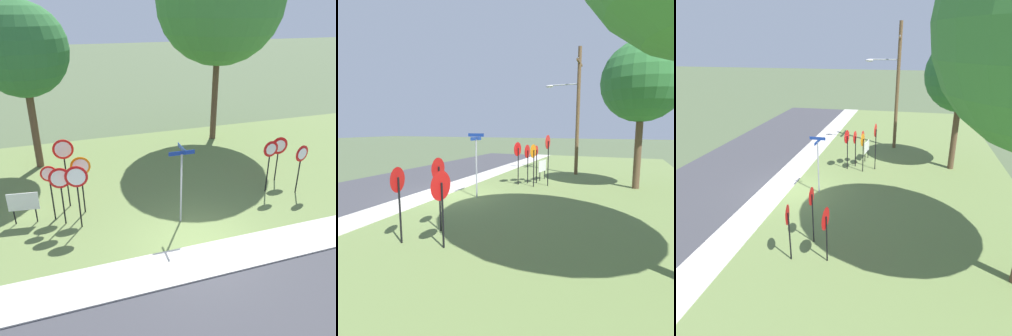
# 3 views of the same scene
# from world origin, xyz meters

# --- Properties ---
(ground_plane) EXTENTS (160.00, 160.00, 0.00)m
(ground_plane) POSITION_xyz_m (0.00, 0.00, 0.00)
(ground_plane) COLOR #4C5B3D
(road_asphalt) EXTENTS (44.00, 6.40, 0.01)m
(road_asphalt) POSITION_xyz_m (0.00, -4.80, 0.01)
(road_asphalt) COLOR #3D3D42
(road_asphalt) RESTS_ON ground_plane
(sidewalk_strip) EXTENTS (44.00, 1.60, 0.06)m
(sidewalk_strip) POSITION_xyz_m (0.00, -0.80, 0.03)
(sidewalk_strip) COLOR #BCB7AD
(sidewalk_strip) RESTS_ON ground_plane
(grass_median) EXTENTS (44.00, 12.00, 0.04)m
(grass_median) POSITION_xyz_m (0.00, 6.00, 0.02)
(grass_median) COLOR olive
(grass_median) RESTS_ON ground_plane
(stop_sign_near_left) EXTENTS (0.79, 0.16, 2.46)m
(stop_sign_near_left) POSITION_xyz_m (-3.65, 2.35, 1.84)
(stop_sign_near_left) COLOR black
(stop_sign_near_left) RESTS_ON grass_median
(stop_sign_near_right) EXTENTS (0.78, 0.11, 2.29)m
(stop_sign_near_right) POSITION_xyz_m (-4.19, 2.75, 1.71)
(stop_sign_near_right) COLOR black
(stop_sign_near_right) RESTS_ON grass_median
(stop_sign_far_left) EXTENTS (0.60, 0.11, 2.24)m
(stop_sign_far_left) POSITION_xyz_m (-4.55, 3.19, 1.63)
(stop_sign_far_left) COLOR black
(stop_sign_far_left) RESTS_ON grass_median
(stop_sign_far_center) EXTENTS (0.74, 0.13, 2.37)m
(stop_sign_far_center) POSITION_xyz_m (-3.41, 3.35, 1.76)
(stop_sign_far_center) COLOR black
(stop_sign_far_center) RESTS_ON grass_median
(stop_sign_far_right) EXTENTS (0.79, 0.11, 2.88)m
(stop_sign_far_right) POSITION_xyz_m (-3.94, 4.03, 2.16)
(stop_sign_far_right) COLOR black
(stop_sign_far_right) RESTS_ON grass_median
(yield_sign_near_left) EXTENTS (0.71, 0.16, 2.19)m
(yield_sign_near_left) POSITION_xyz_m (5.50, 2.10, 1.66)
(yield_sign_near_left) COLOR black
(yield_sign_near_left) RESTS_ON grass_median
(yield_sign_near_right) EXTENTS (0.70, 0.10, 2.36)m
(yield_sign_near_right) POSITION_xyz_m (4.30, 2.59, 1.79)
(yield_sign_near_right) COLOR black
(yield_sign_near_right) RESTS_ON grass_median
(yield_sign_far_left) EXTENTS (0.81, 0.12, 2.14)m
(yield_sign_far_left) POSITION_xyz_m (5.32, 3.40, 1.62)
(yield_sign_far_left) COLOR black
(yield_sign_far_left) RESTS_ON grass_median
(street_name_post) EXTENTS (0.96, 0.82, 3.02)m
(street_name_post) POSITION_xyz_m (-0.06, 1.58, 1.83)
(street_name_post) COLOR #9EA0A8
(street_name_post) RESTS_ON grass_median
(utility_pole) EXTENTS (2.10, 2.43, 8.66)m
(utility_pole) POSITION_xyz_m (-8.62, 4.78, 4.72)
(utility_pole) COLOR brown
(utility_pole) RESTS_ON grass_median
(notice_board) EXTENTS (1.09, 0.17, 1.25)m
(notice_board) POSITION_xyz_m (-5.58, 3.30, 0.87)
(notice_board) COLOR black
(notice_board) RESTS_ON grass_median
(oak_tree_left) EXTENTS (4.17, 4.17, 7.74)m
(oak_tree_left) POSITION_xyz_m (-5.07, 8.66, 5.66)
(oak_tree_left) COLOR brown
(oak_tree_left) RESTS_ON grass_median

